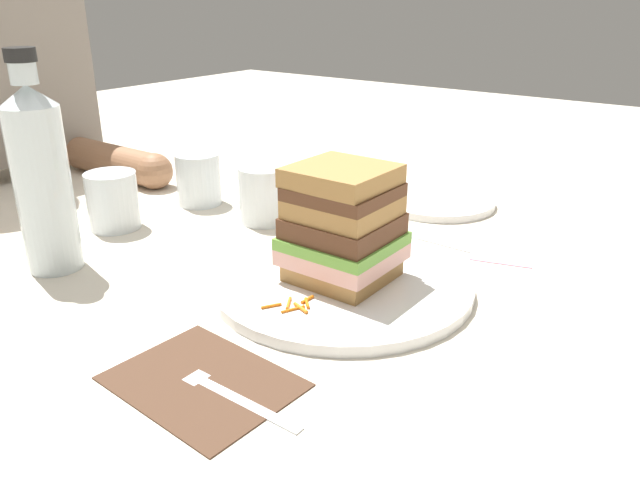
{
  "coord_description": "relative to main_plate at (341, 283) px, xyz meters",
  "views": [
    {
      "loc": [
        -0.53,
        -0.39,
        0.32
      ],
      "look_at": [
        -0.0,
        0.0,
        0.05
      ],
      "focal_mm": 34.6,
      "sensor_mm": 36.0,
      "label": 1
    }
  ],
  "objects": [
    {
      "name": "carrot_shred_9",
      "position": [
        0.08,
        0.01,
        0.01
      ],
      "size": [
        0.02,
        0.02,
        0.0
      ],
      "primitive_type": "cylinder",
      "rotation": [
        0.0,
        1.57,
        2.56
      ],
      "color": "orange",
      "rests_on": "main_plate"
    },
    {
      "name": "carrot_shred_7",
      "position": [
        0.09,
        -0.02,
        0.01
      ],
      "size": [
        0.03,
        0.02,
        0.0
      ],
      "primitive_type": "cylinder",
      "rotation": [
        0.0,
        1.57,
        0.56
      ],
      "color": "orange",
      "rests_on": "main_plate"
    },
    {
      "name": "water_bottle",
      "position": [
        -0.16,
        0.32,
        0.11
      ],
      "size": [
        0.06,
        0.06,
        0.26
      ],
      "color": "silver",
      "rests_on": "ground_plane"
    },
    {
      "name": "carrot_shred_4",
      "position": [
        -0.09,
        -0.01,
        0.01
      ],
      "size": [
        0.01,
        0.02,
        0.0
      ],
      "primitive_type": "cylinder",
      "rotation": [
        0.0,
        1.57,
        4.38
      ],
      "color": "orange",
      "rests_on": "main_plate"
    },
    {
      "name": "empty_tumbler_1",
      "position": [
        -0.03,
        0.37,
        0.03
      ],
      "size": [
        0.07,
        0.07,
        0.08
      ],
      "primitive_type": "cylinder",
      "color": "silver",
      "rests_on": "ground_plane"
    },
    {
      "name": "carrot_shred_11",
      "position": [
        0.11,
        -0.01,
        0.01
      ],
      "size": [
        0.01,
        0.02,
        0.0
      ],
      "primitive_type": "cylinder",
      "rotation": [
        0.0,
        1.57,
        2.02
      ],
      "color": "orange",
      "rests_on": "main_plate"
    },
    {
      "name": "carrot_shred_10",
      "position": [
        0.07,
        0.0,
        0.01
      ],
      "size": [
        0.03,
        0.01,
        0.0
      ],
      "primitive_type": "cylinder",
      "rotation": [
        0.0,
        1.57,
        0.14
      ],
      "color": "orange",
      "rests_on": "main_plate"
    },
    {
      "name": "carrot_shred_5",
      "position": [
        -0.09,
        -0.0,
        0.01
      ],
      "size": [
        0.03,
        0.01,
        0.0
      ],
      "primitive_type": "cylinder",
      "rotation": [
        0.0,
        1.57,
        5.85
      ],
      "color": "orange",
      "rests_on": "main_plate"
    },
    {
      "name": "napkin_dark",
      "position": [
        -0.22,
        -0.01,
        -0.0
      ],
      "size": [
        0.13,
        0.17,
        0.0
      ],
      "primitive_type": "cube",
      "rotation": [
        0.0,
        0.0,
        -0.06
      ],
      "color": "#4C3323",
      "rests_on": "ground_plane"
    },
    {
      "name": "main_plate",
      "position": [
        0.0,
        0.0,
        0.0
      ],
      "size": [
        0.3,
        0.3,
        0.01
      ],
      "primitive_type": "cylinder",
      "color": "white",
      "rests_on": "ground_plane"
    },
    {
      "name": "ground_plane",
      "position": [
        0.0,
        0.03,
        -0.01
      ],
      "size": [
        3.0,
        3.0,
        0.0
      ],
      "primitive_type": "plane",
      "color": "beige"
    },
    {
      "name": "carrot_shred_14",
      "position": [
        0.11,
        0.0,
        0.01
      ],
      "size": [
        0.01,
        0.03,
        0.0
      ],
      "primitive_type": "cylinder",
      "rotation": [
        0.0,
        1.57,
        1.14
      ],
      "color": "orange",
      "rests_on": "main_plate"
    },
    {
      "name": "fork",
      "position": [
        -0.22,
        -0.03,
        -0.0
      ],
      "size": [
        0.02,
        0.17,
        0.0
      ],
      "color": "silver",
      "rests_on": "napkin_dark"
    },
    {
      "name": "carrot_shred_8",
      "position": [
        0.09,
        0.01,
        0.01
      ],
      "size": [
        0.03,
        0.01,
        0.0
      ],
      "primitive_type": "cylinder",
      "rotation": [
        0.0,
        1.57,
        3.43
      ],
      "color": "orange",
      "rests_on": "main_plate"
    },
    {
      "name": "carrot_shred_0",
      "position": [
        -0.1,
        0.02,
        0.01
      ],
      "size": [
        0.02,
        0.01,
        0.0
      ],
      "primitive_type": "cylinder",
      "rotation": [
        0.0,
        1.57,
        5.74
      ],
      "color": "orange",
      "rests_on": "main_plate"
    },
    {
      "name": "carrot_shred_13",
      "position": [
        0.09,
        -0.0,
        0.01
      ],
      "size": [
        0.01,
        0.02,
        0.0
      ],
      "primitive_type": "cylinder",
      "rotation": [
        0.0,
        1.57,
        5.3
      ],
      "color": "orange",
      "rests_on": "main_plate"
    },
    {
      "name": "carrot_shred_1",
      "position": [
        -0.09,
        0.01,
        0.01
      ],
      "size": [
        0.02,
        0.02,
        0.0
      ],
      "primitive_type": "cylinder",
      "rotation": [
        0.0,
        1.57,
        0.54
      ],
      "color": "orange",
      "rests_on": "main_plate"
    },
    {
      "name": "carrot_shred_3",
      "position": [
        -0.07,
        -0.01,
        0.01
      ],
      "size": [
        0.02,
        0.02,
        0.0
      ],
      "primitive_type": "cylinder",
      "rotation": [
        0.0,
        1.57,
        3.93
      ],
      "color": "orange",
      "rests_on": "main_plate"
    },
    {
      "name": "carrot_shred_12",
      "position": [
        0.1,
        0.0,
        0.01
      ],
      "size": [
        0.02,
        0.01,
        0.0
      ],
      "primitive_type": "cylinder",
      "rotation": [
        0.0,
        1.57,
        5.89
      ],
      "color": "orange",
      "rests_on": "main_plate"
    },
    {
      "name": "side_plate",
      "position": [
        0.34,
        0.05,
        -0.0
      ],
      "size": [
        0.19,
        0.19,
        0.01
      ],
      "primitive_type": "cylinder",
      "color": "white",
      "rests_on": "ground_plane"
    },
    {
      "name": "napkin_pink",
      "position": [
        0.22,
        -0.11,
        -0.01
      ],
      "size": [
        0.11,
        0.1,
        0.0
      ],
      "primitive_type": "cube",
      "rotation": [
        0.0,
        0.0,
        0.28
      ],
      "color": "pink",
      "rests_on": "ground_plane"
    },
    {
      "name": "juice_glass",
      "position": [
        0.12,
        0.22,
        0.03
      ],
      "size": [
        0.07,
        0.07,
        0.08
      ],
      "color": "white",
      "rests_on": "ground_plane"
    },
    {
      "name": "carrot_shred_2",
      "position": [
        -0.07,
        -0.0,
        0.01
      ],
      "size": [
        0.02,
        0.0,
        0.0
      ],
      "primitive_type": "cylinder",
      "rotation": [
        0.0,
        1.57,
        3.11
      ],
      "color": "orange",
      "rests_on": "main_plate"
    },
    {
      "name": "sandwich",
      "position": [
        0.0,
        0.0,
        0.07
      ],
      "size": [
        0.11,
        0.11,
        0.13
      ],
      "color": "#A87A42",
      "rests_on": "main_plate"
    },
    {
      "name": "knife",
      "position": [
        0.19,
        -0.0,
        -0.0
      ],
      "size": [
        0.02,
        0.2,
        0.0
      ],
      "color": "silver",
      "rests_on": "ground_plane"
    },
    {
      "name": "empty_tumbler_0",
      "position": [
        0.12,
        0.36,
        0.03
      ],
      "size": [
        0.07,
        0.07,
        0.08
      ],
      "primitive_type": "cylinder",
      "color": "silver",
      "rests_on": "ground_plane"
    },
    {
      "name": "carrot_shred_6",
      "position": [
        0.1,
        -0.02,
        0.01
      ],
      "size": [
        0.01,
        0.02,
        0.0
      ],
      "primitive_type": "cylinder",
      "rotation": [
        0.0,
        1.57,
        2.01
      ],
      "color": "orange",
      "rests_on": "main_plate"
    }
  ]
}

